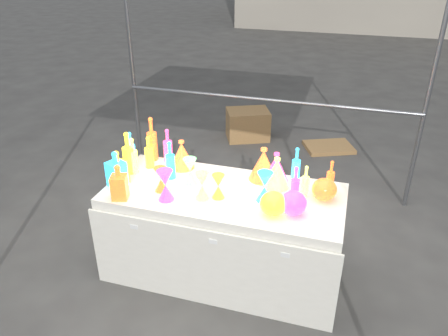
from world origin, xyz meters
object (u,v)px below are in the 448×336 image
(bottle_0, at_px, (149,152))
(hourglass_0, at_px, (161,179))
(display_table, at_px, (224,233))
(cardboard_box_closed, at_px, (248,124))
(decanter_0, at_px, (118,168))
(lampshade_0, at_px, (182,154))
(globe_0, at_px, (273,205))

(bottle_0, height_order, hourglass_0, bottle_0)
(display_table, height_order, cardboard_box_closed, display_table)
(decanter_0, height_order, lampshade_0, decanter_0)
(display_table, xyz_separation_m, bottle_0, (-0.71, 0.21, 0.51))
(globe_0, bearing_deg, hourglass_0, 175.42)
(cardboard_box_closed, relative_size, hourglass_0, 2.87)
(cardboard_box_closed, relative_size, bottle_0, 2.01)
(decanter_0, xyz_separation_m, lampshade_0, (0.36, 0.41, -0.02))
(cardboard_box_closed, xyz_separation_m, lampshade_0, (0.03, -2.42, 0.67))
(bottle_0, relative_size, lampshade_0, 1.14)
(bottle_0, bearing_deg, hourglass_0, -52.71)
(bottle_0, xyz_separation_m, globe_0, (1.12, -0.40, -0.06))
(cardboard_box_closed, height_order, hourglass_0, hourglass_0)
(cardboard_box_closed, height_order, decanter_0, decanter_0)
(hourglass_0, xyz_separation_m, globe_0, (0.87, -0.07, -0.02))
(cardboard_box_closed, xyz_separation_m, hourglass_0, (0.02, -2.83, 0.64))
(display_table, relative_size, cardboard_box_closed, 3.30)
(cardboard_box_closed, bearing_deg, lampshade_0, -113.55)
(lampshade_0, bearing_deg, display_table, -49.94)
(cardboard_box_closed, height_order, globe_0, globe_0)
(cardboard_box_closed, relative_size, decanter_0, 1.96)
(globe_0, height_order, lampshade_0, lampshade_0)
(display_table, xyz_separation_m, decanter_0, (-0.81, -0.12, 0.52))
(hourglass_0, bearing_deg, cardboard_box_closed, 90.47)
(display_table, height_order, decanter_0, decanter_0)
(display_table, height_order, bottle_0, bottle_0)
(display_table, distance_m, decanter_0, 0.97)
(bottle_0, xyz_separation_m, decanter_0, (-0.10, -0.33, 0.00))
(bottle_0, height_order, globe_0, bottle_0)
(decanter_0, height_order, globe_0, decanter_0)
(display_table, bearing_deg, bottle_0, 163.15)
(decanter_0, relative_size, lampshade_0, 1.17)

